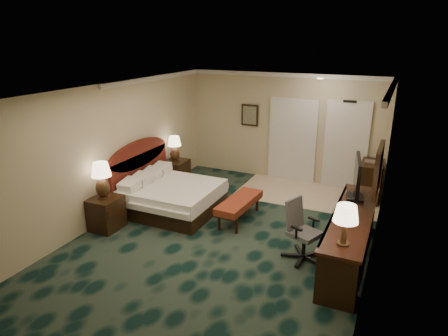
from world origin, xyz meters
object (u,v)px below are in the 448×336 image
at_px(lamp_near, 102,180).
at_px(desk_chair, 305,231).
at_px(minibar, 370,181).
at_px(nightstand_far, 176,173).
at_px(desk, 350,237).
at_px(bed, 173,198).
at_px(lamp_far, 175,149).
at_px(tv, 357,179).
at_px(nightstand_near, 106,213).
at_px(bed_bench, 239,209).

relative_size(lamp_near, desk_chair, 0.69).
height_order(desk_chair, minibar, desk_chair).
bearing_deg(nightstand_far, lamp_near, -90.62).
xyz_separation_m(desk, minibar, (0.04, 2.85, 0.03)).
relative_size(bed, nightstand_far, 2.83).
bearing_deg(nightstand_far, minibar, 13.13).
distance_m(lamp_far, tv, 4.50).
xyz_separation_m(lamp_near, desk, (4.43, 0.76, -0.57)).
xyz_separation_m(nightstand_near, desk, (4.40, 0.76, 0.09)).
relative_size(bed, tv, 1.90).
height_order(lamp_near, desk, lamp_near).
relative_size(nightstand_near, tv, 0.67).
relative_size(nightstand_far, bed_bench, 0.48).
bearing_deg(lamp_near, desk, 9.80).
xyz_separation_m(nightstand_near, tv, (4.34, 1.48, 0.87)).
bearing_deg(desk, minibar, 89.13).
bearing_deg(desk, lamp_far, 157.73).
bearing_deg(desk, bed_bench, 163.92).
bearing_deg(bed, nightstand_near, -120.44).
height_order(bed, desk_chair, desk_chair).
bearing_deg(tv, minibar, 78.43).
bearing_deg(minibar, nightstand_near, -140.86).
relative_size(nightstand_near, desk_chair, 0.62).
bearing_deg(desk_chair, bed, -173.16).
height_order(nightstand_far, desk, desk).
distance_m(lamp_near, desk, 4.53).
bearing_deg(bed, desk, -7.46).
distance_m(desk, desk_chair, 0.75).
bearing_deg(bed_bench, desk, -12.38).
distance_m(nightstand_near, nightstand_far, 2.58).
height_order(bed, minibar, minibar).
relative_size(bed, desk_chair, 1.78).
xyz_separation_m(nightstand_far, bed_bench, (2.17, -1.17, -0.09)).
distance_m(bed, desk_chair, 3.09).
height_order(nightstand_far, bed_bench, nightstand_far).
relative_size(bed, lamp_near, 2.60).
bearing_deg(bed_bench, bed, -169.84).
relative_size(nightstand_far, desk, 0.23).
bearing_deg(tv, bed, 174.94).
distance_m(nightstand_far, minibar, 4.56).
bearing_deg(nightstand_near, bed_bench, 32.97).
distance_m(nightstand_near, lamp_near, 0.67).
bearing_deg(minibar, bed_bench, -135.83).
height_order(lamp_far, desk, lamp_far).
relative_size(bed_bench, desk, 0.47).
relative_size(nightstand_near, desk, 0.22).
bearing_deg(bed_bench, tv, 5.72).
distance_m(nightstand_far, tv, 4.56).
distance_m(lamp_far, minibar, 4.61).
bearing_deg(bed, lamp_far, 119.31).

